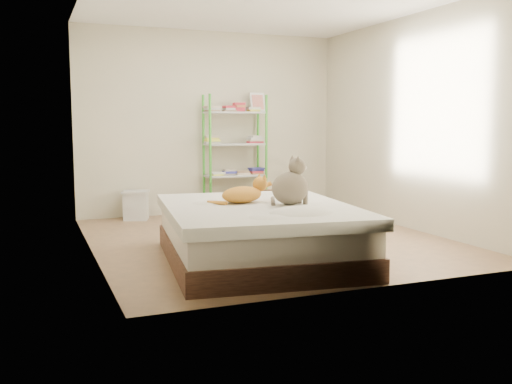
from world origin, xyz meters
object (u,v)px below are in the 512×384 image
bed (258,233)px  shelf_unit (235,156)px  orange_cat (242,192)px  cardboard_box (261,205)px  grey_cat (290,181)px  white_bin (136,205)px

bed → shelf_unit: size_ratio=1.32×
orange_cat → cardboard_box: (1.03, 2.03, -0.44)m
bed → orange_cat: size_ratio=4.55×
grey_cat → shelf_unit: shelf_unit is taller
shelf_unit → cardboard_box: shelf_unit is taller
orange_cat → cardboard_box: orange_cat is taller
bed → white_bin: size_ratio=5.49×
orange_cat → white_bin: orange_cat is taller
cardboard_box → shelf_unit: bearing=134.4°
grey_cat → white_bin: bearing=10.1°
bed → grey_cat: 0.57m
shelf_unit → grey_cat: bearing=-99.8°
orange_cat → shelf_unit: size_ratio=0.29×
cardboard_box → white_bin: (-1.59, 0.59, 0.00)m
grey_cat → white_bin: grey_cat is taller
orange_cat → white_bin: bearing=88.9°
orange_cat → grey_cat: 0.48m
orange_cat → cardboard_box: 2.32m
orange_cat → shelf_unit: bearing=58.5°
bed → orange_cat: 0.42m
cardboard_box → grey_cat: bearing=-74.8°
cardboard_box → orange_cat: bearing=-86.0°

